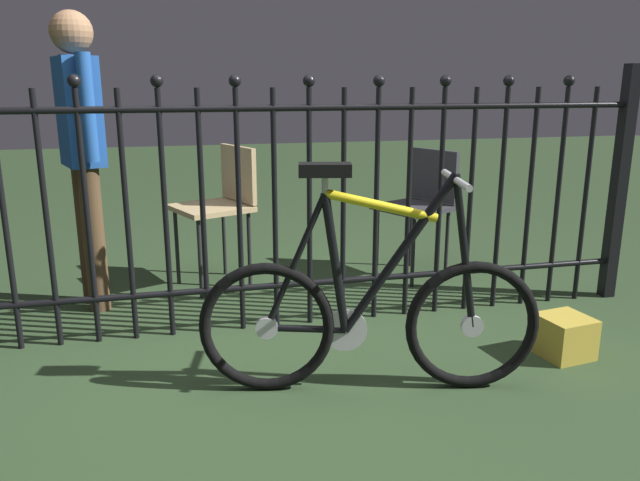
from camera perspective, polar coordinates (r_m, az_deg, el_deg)
ground_plane at (r=2.76m, az=-1.67°, el=-12.14°), size 20.00×20.00×0.00m
iron_fence at (r=3.07m, az=-4.98°, el=3.78°), size 4.00×0.07×1.33m
bicycle at (r=2.51m, az=4.62°, el=-6.77°), size 1.36×0.43×0.94m
chair_charcoal at (r=4.02m, az=9.35°, el=3.86°), size 0.53×0.53×0.81m
chair_tan at (r=3.82m, az=-9.06°, el=3.82°), size 0.54×0.54×0.85m
person_visitor at (r=3.56m, az=-21.19°, el=8.84°), size 0.27×0.45×1.59m
display_crate at (r=3.10m, az=21.65°, el=-8.24°), size 0.24×0.24×0.19m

